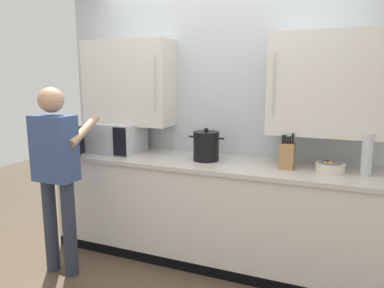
# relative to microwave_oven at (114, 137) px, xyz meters

# --- Properties ---
(back_wall_tiled) EXTENTS (3.28, 0.44, 2.72)m
(back_wall_tiled) POSITION_rel_microwave_oven_xyz_m (1.02, 0.27, 0.38)
(back_wall_tiled) COLOR #B2BCC1
(back_wall_tiled) RESTS_ON ground_plane
(counter_unit) EXTENTS (2.94, 0.66, 0.91)m
(counter_unit) POSITION_rel_microwave_oven_xyz_m (1.02, -0.03, -0.60)
(counter_unit) COLOR beige
(counter_unit) RESTS_ON ground_plane
(microwave_oven) EXTENTS (0.49, 0.73, 0.28)m
(microwave_oven) POSITION_rel_microwave_oven_xyz_m (0.00, 0.00, 0.00)
(microwave_oven) COLOR #B7BABF
(microwave_oven) RESTS_ON counter_unit
(knife_block) EXTENTS (0.11, 0.15, 0.29)m
(knife_block) POSITION_rel_microwave_oven_xyz_m (1.68, -0.03, -0.04)
(knife_block) COLOR #A37547
(knife_block) RESTS_ON counter_unit
(stock_pot) EXTENTS (0.33, 0.23, 0.29)m
(stock_pot) POSITION_rel_microwave_oven_xyz_m (0.98, -0.02, -0.01)
(stock_pot) COLOR black
(stock_pot) RESTS_ON counter_unit
(thermos_flask) EXTENTS (0.08, 0.08, 0.32)m
(thermos_flask) POSITION_rel_microwave_oven_xyz_m (2.25, -0.02, 0.02)
(thermos_flask) COLOR #B7BABF
(thermos_flask) RESTS_ON counter_unit
(fruit_bowl) EXTENTS (0.22, 0.22, 0.09)m
(fruit_bowl) POSITION_rel_microwave_oven_xyz_m (2.00, -0.02, -0.10)
(fruit_bowl) COLOR beige
(fruit_bowl) RESTS_ON counter_unit
(person_figure) EXTENTS (0.44, 0.55, 1.56)m
(person_figure) POSITION_rel_microwave_oven_xyz_m (-0.05, -0.74, -0.12)
(person_figure) COLOR #282D3D
(person_figure) RESTS_ON ground_plane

